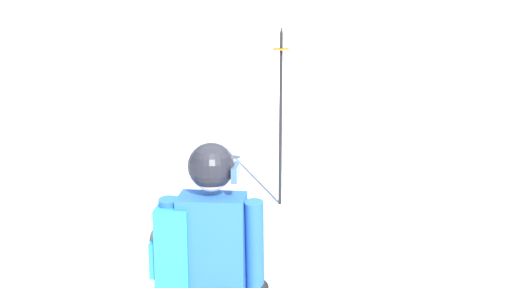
% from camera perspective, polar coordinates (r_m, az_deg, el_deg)
% --- Properties ---
extents(ridge_peak_main, '(42.99, 38.69, 16.41)m').
position_cam_1_polar(ridge_peak_main, '(34.27, 6.34, 9.08)').
color(ridge_peak_main, white).
rests_on(ridge_peak_main, ground).
extents(snowboarder_main, '(0.64, 1.84, 1.71)m').
position_cam_1_polar(snowboarder_main, '(3.62, -4.32, -12.26)').
color(snowboarder_main, orange).
rests_on(snowboarder_main, ground).
extents(piste_marker_near, '(0.20, 0.20, 2.11)m').
position_cam_1_polar(piste_marker_near, '(7.45, 2.22, 3.43)').
color(piste_marker_near, black).
rests_on(piste_marker_near, ground).
extents(rock_dark, '(0.76, 0.65, 0.53)m').
position_cam_1_polar(rock_dark, '(6.71, -6.19, -8.45)').
color(rock_dark, '#4C4742').
rests_on(rock_dark, ground).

